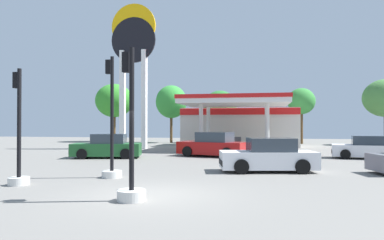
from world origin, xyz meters
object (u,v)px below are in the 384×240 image
object	(u,v)px
car_0	(268,156)
traffic_signal_1	(19,150)
traffic_signal_0	(112,143)
traffic_signal_2	(131,160)
car_4	(366,148)
tree_1	(171,102)
tree_2	(220,106)
car_1	(213,145)
tree_3	(301,102)
tree_0	(114,101)
station_pole_sign	(133,56)
car_2	(107,147)

from	to	relation	value
car_0	traffic_signal_1	xyz separation A→B (m)	(-8.66, -5.34, 0.54)
traffic_signal_0	traffic_signal_2	world-z (taller)	traffic_signal_0
traffic_signal_1	car_4	bearing A→B (deg)	40.79
tree_1	tree_2	distance (m)	5.70
car_0	tree_1	size ratio (longest dim) A/B	0.67
car_0	car_1	size ratio (longest dim) A/B	0.93
car_0	tree_3	xyz separation A→B (m)	(3.96, 24.26, 3.93)
traffic_signal_1	tree_2	size ratio (longest dim) A/B	0.67
traffic_signal_0	tree_3	distance (m)	29.32
tree_1	car_1	bearing A→B (deg)	-67.10
car_0	traffic_signal_2	bearing A→B (deg)	-118.58
tree_0	traffic_signal_2	bearing A→B (deg)	-66.08
station_pole_sign	car_4	bearing A→B (deg)	-19.14
car_0	traffic_signal_1	bearing A→B (deg)	-148.31
car_1	tree_3	world-z (taller)	tree_3
car_1	car_4	size ratio (longest dim) A/B	1.16
car_1	tree_1	xyz separation A→B (m)	(-7.17, 16.98, 4.01)
car_0	tree_1	bearing A→B (deg)	113.80
car_2	traffic_signal_0	size ratio (longest dim) A/B	0.94
traffic_signal_0	tree_2	world-z (taller)	tree_2
tree_1	car_0	bearing A→B (deg)	-66.20
station_pole_sign	tree_3	xyz separation A→B (m)	(15.31, 10.83, -3.50)
car_2	traffic_signal_1	size ratio (longest dim) A/B	1.11
traffic_signal_0	tree_2	size ratio (longest dim) A/B	0.80
tree_3	station_pole_sign	bearing A→B (deg)	-144.71
car_4	tree_2	distance (m)	21.35
car_1	traffic_signal_2	world-z (taller)	traffic_signal_2
traffic_signal_1	tree_0	xyz separation A→B (m)	(-9.54, 30.62, 3.82)
car_1	car_2	distance (m)	6.86
car_0	car_2	distance (m)	11.02
traffic_signal_1	car_2	bearing A→B (deg)	97.06
traffic_signal_2	tree_2	xyz separation A→B (m)	(-1.22, 32.30, 3.12)
traffic_signal_1	tree_3	size ratio (longest dim) A/B	0.67
tree_0	car_1	bearing A→B (deg)	-50.91
traffic_signal_2	tree_0	size ratio (longest dim) A/B	0.60
car_1	car_2	bearing A→B (deg)	-160.11
car_2	traffic_signal_0	xyz separation A→B (m)	(3.73, -7.85, 0.68)
car_0	car_2	bearing A→B (deg)	154.15
traffic_signal_1	tree_2	xyz separation A→B (m)	(3.59, 30.57, 3.01)
car_4	traffic_signal_1	xyz separation A→B (m)	(-14.75, -12.72, 0.59)
tree_3	tree_1	bearing A→B (deg)	-179.40
traffic_signal_0	car_2	bearing A→B (deg)	115.41
traffic_signal_0	car_1	bearing A→B (deg)	75.06
car_1	traffic_signal_0	world-z (taller)	traffic_signal_0
car_2	tree_1	distance (m)	19.74
station_pole_sign	tree_2	world-z (taller)	station_pole_sign
car_4	tree_3	xyz separation A→B (m)	(-2.13, 16.89, 3.97)
car_4	tree_2	bearing A→B (deg)	122.01
car_1	car_2	xyz separation A→B (m)	(-6.45, -2.33, -0.04)
traffic_signal_2	tree_2	size ratio (longest dim) A/B	0.70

